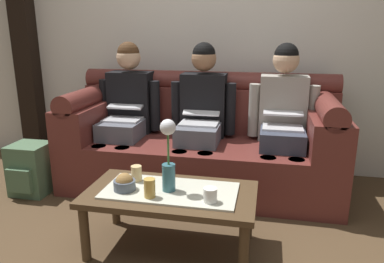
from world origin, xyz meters
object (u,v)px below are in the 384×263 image
at_px(cup_far_center, 137,173).
at_px(flower_vase, 168,156).
at_px(cup_near_right, 210,195).
at_px(backpack_left, 31,169).
at_px(person_right, 283,115).
at_px(cup_near_left, 150,188).
at_px(coffee_table, 171,198).
at_px(couch, 201,144).
at_px(person_middle, 201,111).
at_px(snack_bowl, 125,183).
at_px(person_left, 127,108).

bearing_deg(cup_far_center, flower_vase, -22.13).
height_order(cup_near_right, backpack_left, cup_near_right).
height_order(flower_vase, cup_far_center, flower_vase).
bearing_deg(cup_near_right, backpack_left, 157.66).
height_order(person_right, cup_far_center, person_right).
relative_size(cup_near_left, cup_far_center, 1.12).
distance_m(cup_near_left, backpack_left, 1.44).
relative_size(person_right, flower_vase, 2.81).
bearing_deg(coffee_table, couch, 90.00).
distance_m(flower_vase, cup_near_right, 0.33).
height_order(person_middle, snack_bowl, person_middle).
distance_m(person_right, cup_near_right, 1.22).
bearing_deg(person_right, flower_vase, -123.17).
xyz_separation_m(person_left, cup_far_center, (0.42, -0.93, -0.21)).
bearing_deg(cup_far_center, person_left, 114.41).
height_order(cup_near_left, cup_far_center, cup_near_left).
bearing_deg(person_right, backpack_left, -166.77).
relative_size(person_left, cup_near_right, 14.91).
relative_size(cup_far_center, backpack_left, 0.24).
relative_size(flower_vase, snack_bowl, 3.33).
height_order(person_middle, backpack_left, person_middle).
bearing_deg(cup_far_center, person_right, 45.69).
xyz_separation_m(couch, coffee_table, (0.00, -1.03, -0.03)).
xyz_separation_m(couch, cup_near_right, (0.26, -1.14, 0.07)).
relative_size(flower_vase, cup_far_center, 4.38).
distance_m(couch, coffee_table, 1.03).
bearing_deg(cup_near_right, snack_bowl, 174.12).
bearing_deg(person_middle, cup_far_center, -104.63).
relative_size(flower_vase, cup_near_left, 3.93).
xyz_separation_m(cup_far_center, backpack_left, (-1.10, 0.46, -0.24)).
distance_m(person_left, cup_far_center, 1.05).
height_order(person_left, cup_near_left, person_left).
relative_size(coffee_table, cup_far_center, 10.28).
xyz_separation_m(snack_bowl, cup_near_right, (0.53, -0.05, -0.00)).
height_order(couch, cup_near_right, couch).
xyz_separation_m(person_middle, cup_near_right, (0.26, -1.13, -0.22)).
height_order(person_middle, cup_near_right, person_middle).
height_order(flower_vase, snack_bowl, flower_vase).
bearing_deg(cup_near_left, person_left, 116.90).
bearing_deg(person_left, coffee_table, -56.83).
relative_size(couch, cup_far_center, 22.85).
bearing_deg(cup_far_center, snack_bowl, -99.09).
bearing_deg(person_left, person_right, -0.00).
bearing_deg(coffee_table, person_left, 123.17).
bearing_deg(flower_vase, person_left, 122.70).
bearing_deg(cup_near_right, couch, 102.82).
distance_m(coffee_table, cup_far_center, 0.28).
distance_m(person_left, cup_near_left, 1.30).
bearing_deg(coffee_table, person_right, 56.83).
height_order(person_left, person_right, same).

